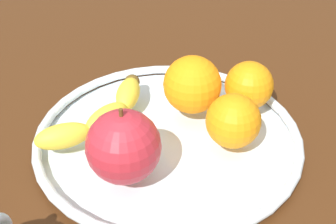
{
  "coord_description": "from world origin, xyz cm",
  "views": [
    {
      "loc": [
        -42.92,
        -12.1,
        37.25
      ],
      "look_at": [
        0.0,
        0.0,
        4.8
      ],
      "focal_mm": 48.64,
      "sensor_mm": 36.0,
      "label": 1
    }
  ],
  "objects_px": {
    "orange_center": "(234,119)",
    "orange_back_right": "(249,85)",
    "banana": "(102,113)",
    "fruit_bowl": "(168,137)",
    "orange_front_right": "(192,85)",
    "apple": "(123,147)"
  },
  "relations": [
    {
      "from": "orange_front_right",
      "to": "apple",
      "type": "bearing_deg",
      "value": 163.87
    },
    {
      "from": "fruit_bowl",
      "to": "orange_center",
      "type": "xyz_separation_m",
      "value": [
        0.0,
        -0.08,
        0.04
      ]
    },
    {
      "from": "fruit_bowl",
      "to": "apple",
      "type": "distance_m",
      "value": 0.1
    },
    {
      "from": "banana",
      "to": "orange_front_right",
      "type": "xyz_separation_m",
      "value": [
        0.06,
        -0.1,
        0.02
      ]
    },
    {
      "from": "orange_center",
      "to": "orange_back_right",
      "type": "xyz_separation_m",
      "value": [
        0.08,
        -0.01,
        -0.0
      ]
    },
    {
      "from": "orange_front_right",
      "to": "orange_back_right",
      "type": "height_order",
      "value": "orange_front_right"
    },
    {
      "from": "apple",
      "to": "orange_center",
      "type": "relative_size",
      "value": 1.37
    },
    {
      "from": "orange_back_right",
      "to": "fruit_bowl",
      "type": "bearing_deg",
      "value": 133.68
    },
    {
      "from": "fruit_bowl",
      "to": "orange_front_right",
      "type": "distance_m",
      "value": 0.07
    },
    {
      "from": "apple",
      "to": "orange_front_right",
      "type": "distance_m",
      "value": 0.15
    },
    {
      "from": "fruit_bowl",
      "to": "banana",
      "type": "distance_m",
      "value": 0.09
    },
    {
      "from": "orange_back_right",
      "to": "apple",
      "type": "bearing_deg",
      "value": 146.8
    },
    {
      "from": "apple",
      "to": "orange_back_right",
      "type": "xyz_separation_m",
      "value": [
        0.17,
        -0.11,
        -0.01
      ]
    },
    {
      "from": "fruit_bowl",
      "to": "banana",
      "type": "xyz_separation_m",
      "value": [
        -0.01,
        0.08,
        0.02
      ]
    },
    {
      "from": "fruit_bowl",
      "to": "orange_front_right",
      "type": "relative_size",
      "value": 4.42
    },
    {
      "from": "banana",
      "to": "fruit_bowl",
      "type": "bearing_deg",
      "value": -63.47
    },
    {
      "from": "apple",
      "to": "orange_center",
      "type": "xyz_separation_m",
      "value": [
        0.09,
        -0.1,
        -0.01
      ]
    },
    {
      "from": "orange_center",
      "to": "orange_back_right",
      "type": "height_order",
      "value": "orange_center"
    },
    {
      "from": "banana",
      "to": "orange_center",
      "type": "bearing_deg",
      "value": -63.95
    },
    {
      "from": "orange_center",
      "to": "orange_front_right",
      "type": "distance_m",
      "value": 0.08
    },
    {
      "from": "apple",
      "to": "orange_front_right",
      "type": "relative_size",
      "value": 1.18
    },
    {
      "from": "banana",
      "to": "orange_center",
      "type": "height_order",
      "value": "orange_center"
    }
  ]
}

